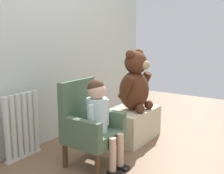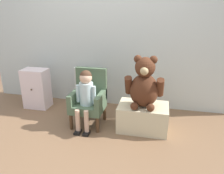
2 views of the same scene
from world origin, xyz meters
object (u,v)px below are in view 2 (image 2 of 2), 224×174
radiator (86,86)px  low_bench (143,117)px  child_armchair (89,98)px  large_teddy_bear (144,85)px  small_dresser (37,88)px  child_figure (86,91)px

radiator → low_bench: (0.93, -0.57, -0.13)m
child_armchair → large_teddy_bear: 0.74m
large_teddy_bear → small_dresser: bearing=168.1°
child_armchair → low_bench: (0.70, -0.01, -0.18)m
small_dresser → child_armchair: child_armchair is taller
large_teddy_bear → radiator: bearing=146.9°
child_armchair → radiator: bearing=113.2°
child_figure → large_teddy_bear: large_teddy_bear is taller
child_figure → large_teddy_bear: (0.69, 0.06, 0.11)m
small_dresser → low_bench: small_dresser is taller
low_bench → large_teddy_bear: large_teddy_bear is taller
large_teddy_bear → low_bench: bearing=88.3°
radiator → child_armchair: child_armchair is taller
radiator → child_armchair: bearing=-66.8°
low_bench → child_armchair: bearing=178.8°
small_dresser → child_armchair: 0.97m
child_armchair → child_figure: (-0.00, -0.11, 0.14)m
child_armchair → low_bench: bearing=-1.2°
low_bench → large_teddy_bear: (-0.00, -0.03, 0.43)m
child_figure → low_bench: size_ratio=1.22×
child_figure → low_bench: 0.77m
radiator → large_teddy_bear: bearing=-33.1°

